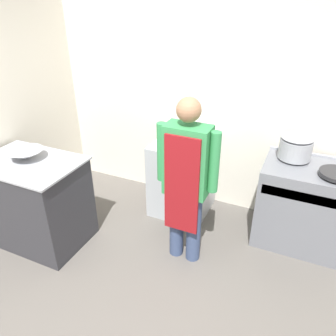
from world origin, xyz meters
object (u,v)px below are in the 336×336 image
at_px(fridge_unit, 182,177).
at_px(person_cook, 186,177).
at_px(mixing_bowl, 26,155).
at_px(stove, 306,206).
at_px(stock_pot, 296,146).

distance_m(fridge_unit, person_cook, 0.96).
distance_m(person_cook, mixing_bowl, 1.60).
distance_m(stove, person_cook, 1.37).
relative_size(person_cook, mixing_bowl, 4.79).
bearing_deg(mixing_bowl, fridge_unit, 41.52).
xyz_separation_m(stove, stock_pot, (-0.21, 0.11, 0.59)).
relative_size(stove, person_cook, 0.57).
height_order(fridge_unit, mixing_bowl, mixing_bowl).
height_order(person_cook, mixing_bowl, person_cook).
xyz_separation_m(fridge_unit, mixing_bowl, (-1.23, -1.09, 0.54)).
bearing_deg(stove, mixing_bowl, -157.83).
xyz_separation_m(stove, fridge_unit, (-1.38, 0.02, -0.00)).
bearing_deg(stock_pot, mixing_bowl, -153.89).
xyz_separation_m(stove, mixing_bowl, (-2.61, -1.07, 0.54)).
bearing_deg(mixing_bowl, stock_pot, 26.11).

